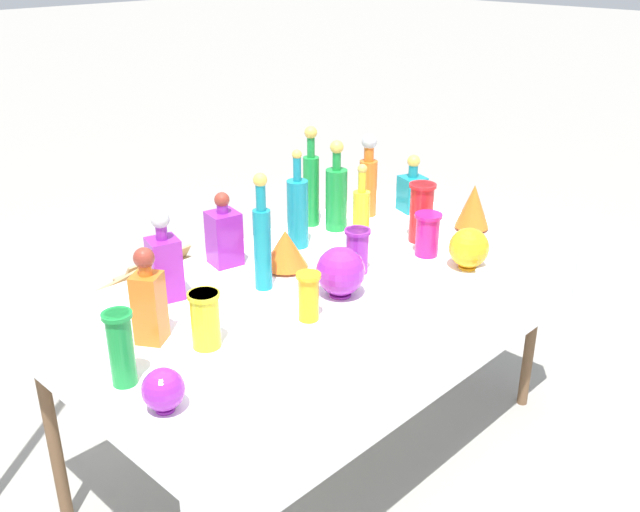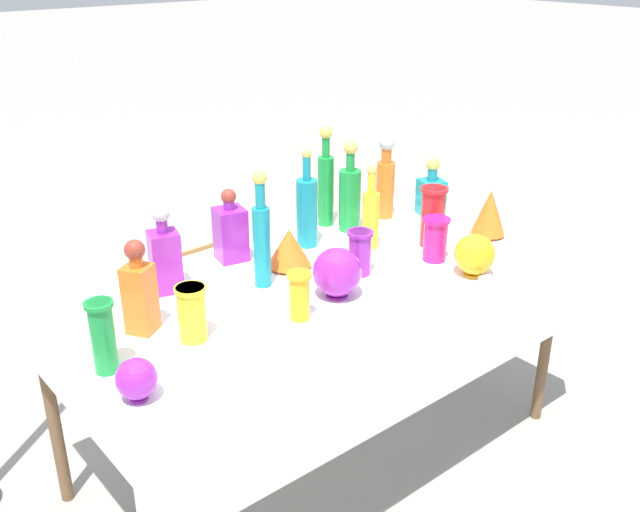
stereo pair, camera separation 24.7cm
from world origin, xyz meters
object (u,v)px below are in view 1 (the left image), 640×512
Objects in this scene: tall_bottle_4 at (311,184)px; slender_vase_2 at (357,249)px; round_bowl_0 at (341,271)px; square_decanter_2 at (224,235)px; tall_bottle_5 at (298,210)px; square_decanter_0 at (412,190)px; tall_bottle_1 at (336,195)px; tall_bottle_0 at (361,214)px; cardboard_box_behind_left at (175,299)px; slender_vase_1 at (121,346)px; slender_vase_3 at (205,318)px; slender_vase_5 at (309,295)px; tall_bottle_3 at (262,240)px; cardboard_box_behind_right at (135,327)px; square_decanter_3 at (164,263)px; slender_vase_4 at (427,233)px; round_bowl_1 at (163,390)px; square_decanter_1 at (149,300)px; tall_bottle_2 at (368,179)px; fluted_vase_0 at (473,206)px; fluted_vase_1 at (285,249)px; slender_vase_0 at (421,211)px; round_bowl_2 at (469,248)px.

slender_vase_2 is at bearing -115.97° from tall_bottle_4.
square_decanter_2 is at bearing 102.14° from round_bowl_0.
tall_bottle_5 is 0.64m from square_decanter_0.
square_decanter_2 is (-0.54, 0.06, -0.04)m from tall_bottle_1.
tall_bottle_0 is 0.71× the size of cardboard_box_behind_left.
slender_vase_1 is 1.23× the size of slender_vase_3.
round_bowl_0 is at bearing 11.67° from slender_vase_5.
tall_bottle_3 reaches higher than cardboard_box_behind_right.
square_decanter_3 is at bearing 135.56° from round_bowl_0.
slender_vase_5 is (0.23, -0.45, -0.04)m from square_decanter_3.
round_bowl_0 is (-0.48, 0.01, 0.00)m from slender_vase_4.
round_bowl_1 is at bearing -146.93° from slender_vase_3.
tall_bottle_4 is 1.19m from cardboard_box_behind_right.
square_decanter_1 is 0.49m from slender_vase_5.
tall_bottle_1 reaches higher than tall_bottle_2.
fluted_vase_1 is (-0.81, 0.27, -0.02)m from fluted_vase_0.
slender_vase_2 is 0.99m from round_bowl_1.
fluted_vase_0 is at bearing -7.52° from square_decanter_1.
tall_bottle_1 is at bearing 112.93° from slender_vase_0.
tall_bottle_3 reaches higher than slender_vase_2.
slender_vase_4 is (0.08, -0.54, -0.09)m from tall_bottle_4.
square_decanter_1 reaches higher than slender_vase_2.
slender_vase_2 is at bearing 174.00° from fluted_vase_0.
tall_bottle_3 is 0.47m from square_decanter_1.
square_decanter_0 is at bearing 15.53° from round_bowl_1.
square_decanter_2 is at bearing 173.73° from tall_bottle_1.
fluted_vase_1 is at bearing -57.81° from square_decanter_2.
fluted_vase_1 is (-0.63, -0.15, -0.08)m from tall_bottle_2.
round_bowl_2 is 1.76m from cardboard_box_behind_left.
tall_bottle_2 is 0.97m from slender_vase_5.
square_decanter_0 is 1.17× the size of slender_vase_1.
cardboard_box_behind_right is (-0.44, 1.05, -0.74)m from tall_bottle_0.
slender_vase_2 is at bearing 11.59° from round_bowl_1.
fluted_vase_0 is 1.62m from round_bowl_1.
slender_vase_1 is (-1.62, -0.27, 0.02)m from square_decanter_0.
fluted_vase_0 is 0.40m from round_bowl_2.
round_bowl_0 is at bearing -77.86° from square_decanter_2.
slender_vase_0 is 0.15m from slender_vase_4.
slender_vase_2 is at bearing -93.32° from tall_bottle_5.
square_decanter_1 is (-1.01, -0.33, -0.04)m from tall_bottle_4.
square_decanter_0 is at bearing 5.13° from square_decanter_1.
slender_vase_0 is 0.59m from round_bowl_0.
slender_vase_5 is (-0.84, -0.48, -0.08)m from tall_bottle_2.
square_decanter_0 is at bearing 44.14° from slender_vase_4.
round_bowl_0 is (0.10, -0.49, -0.02)m from square_decanter_2.
tall_bottle_5 reaches higher than tall_bottle_2.
square_decanter_3 is 0.58m from round_bowl_0.
slender_vase_5 is at bearing -95.72° from cardboard_box_behind_right.
tall_bottle_0 is 0.54m from square_decanter_2.
fluted_vase_1 is 1.37× the size of round_bowl_1.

